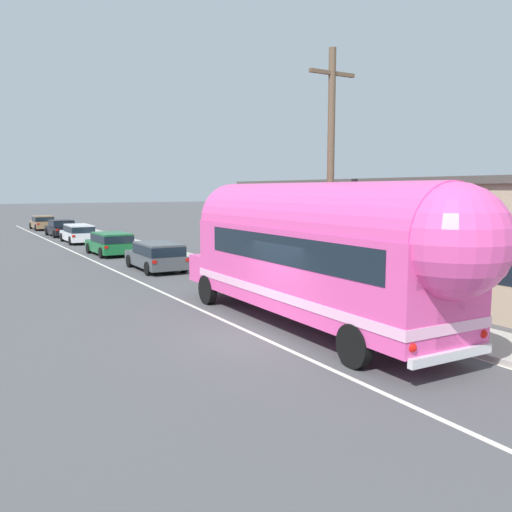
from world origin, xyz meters
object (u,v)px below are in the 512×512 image
car_fourth (61,227)px  car_second (111,242)px  painted_bus (320,249)px  car_fifth (43,222)px  utility_pole (331,175)px  car_third (78,232)px  car_lead (157,254)px

car_fourth → car_second: bearing=-90.3°
painted_bus → car_fifth: size_ratio=2.68×
painted_bus → car_fourth: bearing=90.1°
utility_pole → car_third: utility_pole is taller
painted_bus → car_fifth: painted_bus is taller
painted_bus → car_fifth: bearing=90.2°
car_second → car_third: (0.00, 8.69, -0.00)m
car_second → car_fifth: size_ratio=0.93×
car_lead → car_fifth: same height
car_third → car_fifth: (-0.00, 15.49, -0.05)m
painted_bus → car_fourth: painted_bus is taller
car_lead → car_fourth: (-0.17, 22.71, -0.05)m
utility_pole → car_fifth: bearing=93.5°
car_fourth → car_fifth: same height
utility_pole → car_lead: utility_pole is taller
utility_pole → car_fourth: (-2.47, 33.26, -3.68)m
painted_bus → car_lead: painted_bus is taller
car_lead → car_second: size_ratio=1.05×
car_second → car_fifth: same height
utility_pole → car_lead: size_ratio=1.89×
car_fifth → car_second: bearing=-90.0°
car_third → utility_pole: bearing=-84.5°
painted_bus → utility_pole: bearing=47.7°
car_second → painted_bus: bearing=-89.6°
car_second → car_fifth: 24.18m
car_fourth → car_fifth: 8.72m
painted_bus → car_fourth: (-0.07, 35.90, -1.56)m
car_third → car_fourth: same height
utility_pole → painted_bus: utility_pole is taller
utility_pole → car_lead: 11.39m
utility_pole → painted_bus: bearing=-132.3°
car_lead → car_third: same height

